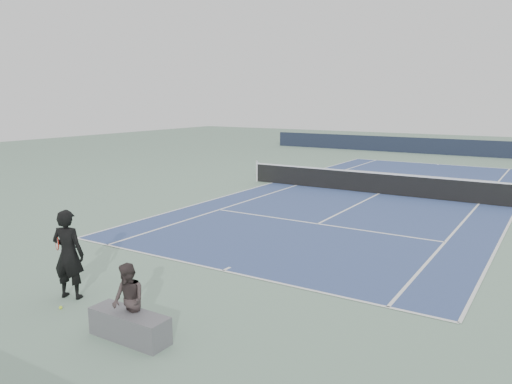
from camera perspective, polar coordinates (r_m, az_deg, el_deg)
The scene contains 7 objects.
ground at distance 22.84m, azimuth 13.87°, elevation -0.21°, with size 80.00×80.00×0.00m, color gray.
court_surface at distance 22.84m, azimuth 13.88°, elevation -0.20°, with size 10.97×23.77×0.01m, color #33477A.
tennis_net at distance 22.75m, azimuth 13.93°, elevation 1.04°, with size 12.90×0.10×1.07m.
windscreen_far at distance 40.02m, azimuth 22.00°, elevation 4.75°, with size 30.00×0.25×1.20m, color black.
tennis_player at distance 11.28m, azimuth -20.66°, elevation -6.65°, with size 0.88×0.72×1.93m.
tennis_ball at distance 11.05m, azimuth -21.43°, elevation -12.19°, with size 0.07×0.07×0.07m, color #C1E42E.
spectator_bench at distance 9.25m, azimuth -14.32°, elevation -13.21°, with size 1.63×0.96×1.38m.
Camera 1 is at (6.88, -21.37, 4.19)m, focal length 35.00 mm.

